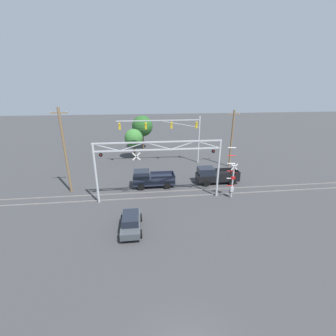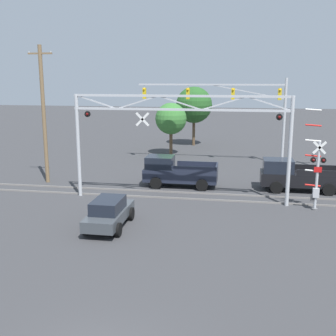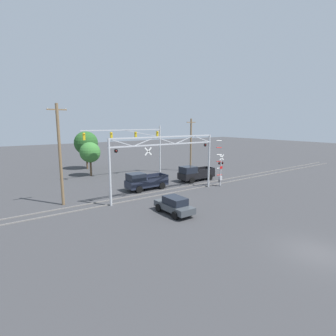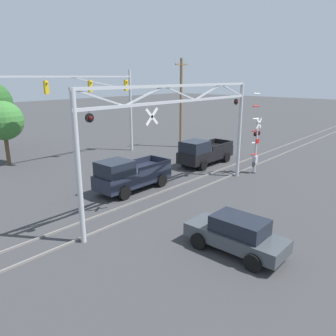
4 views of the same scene
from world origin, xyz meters
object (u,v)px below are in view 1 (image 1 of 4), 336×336
Objects in this scene: utility_pole_right at (232,138)px; utility_pole_left at (65,151)px; traffic_signal_span at (176,130)px; crossing_gantry at (159,160)px; crossing_signal_mast at (232,180)px; pickup_truck_following at (215,175)px; pickup_truck_lead at (151,179)px; sedan_waiting at (131,222)px; background_tree_far_left_verge at (142,126)px; background_tree_beyond_span at (134,138)px.

utility_pole_left is at bearing -163.45° from utility_pole_right.
traffic_signal_span is 1.32× the size of utility_pole_left.
crossing_signal_mast is (8.17, -0.57, -2.55)m from crossing_gantry.
traffic_signal_span is at bearing 162.34° from utility_pole_right.
pickup_truck_following is (3.84, -8.59, -4.41)m from traffic_signal_span.
pickup_truck_lead is 10.52m from utility_pole_left.
utility_pole_left is at bearing 168.91° from crossing_signal_mast.
utility_pole_left is at bearing 131.26° from sedan_waiting.
utility_pole_left reaches higher than crossing_gantry.
utility_pole_right reaches higher than pickup_truck_following.
crossing_signal_mast is 0.68× the size of utility_pole_right.
pickup_truck_following is at bearing 41.11° from sedan_waiting.
utility_pole_left is at bearing -146.94° from traffic_signal_span.
traffic_signal_span is 2.50× the size of pickup_truck_lead.
crossing_gantry is 1.03× the size of traffic_signal_span.
background_tree_far_left_verge reaches higher than pickup_truck_following.
utility_pole_left is (-9.69, -0.43, 4.07)m from pickup_truck_lead.
traffic_signal_span is 19.55m from sedan_waiting.
utility_pole_right is 18.34m from background_tree_far_left_verge.
crossing_signal_mast is at bearing -110.10° from utility_pole_right.
utility_pole_left is at bearing 163.57° from crossing_gantry.
crossing_gantry reaches higher than crossing_signal_mast.
crossing_signal_mast is at bearing -71.17° from traffic_signal_span.
crossing_signal_mast reaches higher than sedan_waiting.
background_tree_beyond_span is (-0.20, 21.17, 2.84)m from sedan_waiting.
utility_pole_right is 16.21m from background_tree_beyond_span.
crossing_gantry is 8.58m from crossing_signal_mast.
pickup_truck_following is 13.97m from sedan_waiting.
background_tree_far_left_verge is (-9.14, 18.45, 3.56)m from pickup_truck_following.
sedan_waiting is (-2.91, -5.47, -3.87)m from crossing_gantry.
crossing_gantry is 12.89m from traffic_signal_span.
pickup_truck_lead is 12.70m from background_tree_beyond_span.
crossing_gantry is 2.26× the size of crossing_signal_mast.
background_tree_beyond_span reaches higher than pickup_truck_lead.
pickup_truck_lead is 0.60× the size of utility_pole_right.
utility_pole_right is 1.68× the size of background_tree_beyond_span.
pickup_truck_following is 1.05× the size of background_tree_beyond_span.
sedan_waiting is at bearing -134.35° from utility_pole_right.
utility_pole_left reaches higher than utility_pole_right.
crossing_gantry is 9.21m from pickup_truck_following.
utility_pole_left reaches higher than pickup_truck_lead.
background_tree_far_left_verge is at bearing 87.14° from sedan_waiting.
utility_pole_left is at bearing -114.93° from background_tree_far_left_verge.
crossing_gantry is 5.08m from pickup_truck_lead.
background_tree_far_left_verge reaches higher than crossing_signal_mast.
background_tree_beyond_span is at bearing 158.29° from utility_pole_right.
crossing_gantry is at bearing -86.05° from background_tree_far_left_verge.
utility_pole_right is at bearing -21.71° from background_tree_beyond_span.
background_tree_beyond_span is (-10.73, 11.98, 2.60)m from pickup_truck_following.
sedan_waiting is 12.16m from utility_pole_left.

